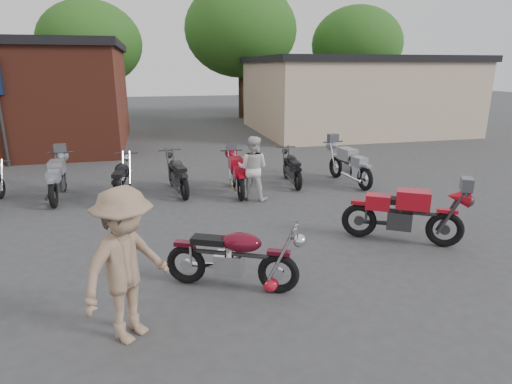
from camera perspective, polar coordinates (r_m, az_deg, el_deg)
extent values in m
plane|color=#393A3C|center=(7.09, 3.38, -11.32)|extent=(90.00, 90.00, 0.00)
cube|color=tan|center=(23.47, 12.79, 12.26)|extent=(10.00, 8.00, 3.50)
ellipsoid|color=red|center=(6.65, 1.98, -12.20)|extent=(0.29, 0.29, 0.23)
imported|color=silver|center=(10.82, -0.44, 3.18)|extent=(1.00, 0.93, 1.64)
imported|color=#95765C|center=(5.46, -16.90, -9.36)|extent=(1.43, 1.41, 1.97)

